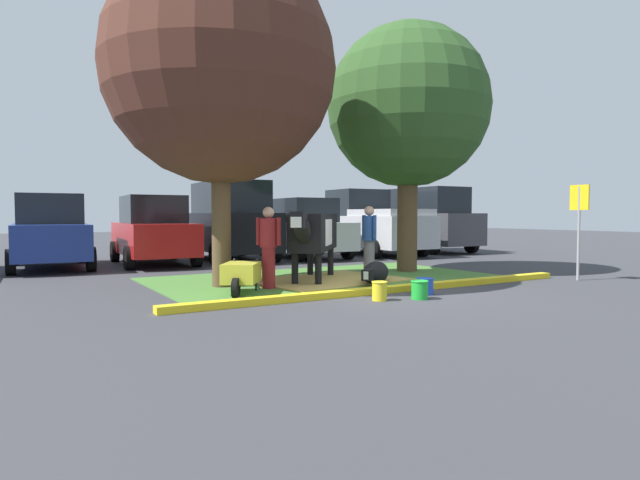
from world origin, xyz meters
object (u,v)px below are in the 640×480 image
Objects in this scene: person_handler at (268,245)px; suv_black at (230,221)px; person_visitor_near at (369,239)px; sedan_blue at (50,232)px; shade_tree_right at (408,107)px; bucket_yellow at (379,291)px; shade_tree_left at (220,68)px; bucket_green at (420,289)px; suv_dark_grey at (427,220)px; wheelbarrow at (241,273)px; cow_holstein at (313,233)px; calf_lying at (375,273)px; sedan_silver at (304,229)px; bucket_blue at (425,286)px; sedan_red at (153,231)px; parking_sign at (579,213)px; pickup_truck_black at (369,224)px.

person_handler is 7.12m from suv_black.
sedan_blue is at bearing 136.30° from person_visitor_near.
bucket_yellow is (-3.45, -3.37, -4.04)m from shade_tree_right.
shade_tree_left is at bearing 132.66° from person_handler.
bucket_green is 0.07× the size of suv_dark_grey.
person_visitor_near is 5.16× the size of bucket_green.
person_visitor_near is at bearing 16.24° from wheelbarrow.
suv_black reaches higher than cow_holstein.
cow_holstein is at bearing 130.15° from calf_lying.
suv_black is 2.58m from sedan_silver.
bucket_green is at bearing -106.75° from sedan_silver.
cow_holstein is 2.14× the size of calf_lying.
wheelbarrow is at bearing -155.71° from cow_holstein.
shade_tree_right is at bearing 54.66° from bucket_blue.
calf_lying is (0.90, -1.07, -0.84)m from cow_holstein.
suv_black is at bearing 70.14° from wheelbarrow.
person_visitor_near reaches higher than cow_holstein.
calf_lying is 0.27× the size of sedan_red.
shade_tree_right is 6.61m from wheelbarrow.
bucket_yellow is 0.07× the size of suv_black.
suv_black reaches higher than bucket_green.
parking_sign is at bearing -14.77° from wheelbarrow.
calf_lying is 3.77× the size of bucket_green.
person_visitor_near is 3.53m from bucket_green.
sedan_silver is at bearing -2.33° from sedan_blue.
cow_holstein is 8.07× the size of bucket_green.
shade_tree_right is at bearing -135.89° from suv_dark_grey.
sedan_blue is 13.45m from suv_dark_grey.
bucket_blue is 11.81m from suv_dark_grey.
person_visitor_near reaches higher than person_handler.
person_handler reaches higher than bucket_yellow.
bucket_blue is at bearing -120.35° from pickup_truck_black.
sedan_red is at bearing 104.55° from bucket_green.
pickup_truck_black is (4.29, 5.84, 0.21)m from person_visitor_near.
sedan_blue reaches higher than cow_holstein.
shade_tree_right is 1.41× the size of sedan_red.
shade_tree_left is at bearing 157.60° from calf_lying.
bucket_yellow is (-5.53, 0.02, -1.33)m from parking_sign.
sedan_red is (-0.63, 6.58, 0.11)m from person_handler.
sedan_silver is at bearing -8.70° from suv_black.
calf_lying is 0.27× the size of sedan_silver.
suv_dark_grey reaches higher than person_visitor_near.
shade_tree_right is at bearing 15.81° from wheelbarrow.
cow_holstein is at bearing 24.29° from wheelbarrow.
bucket_yellow is at bearing 179.80° from parking_sign.
suv_dark_grey is at bearing 47.22° from bucket_green.
suv_black is at bearing 91.91° from bucket_blue.
parking_sign is (5.19, -2.86, 0.43)m from cow_holstein.
sedan_blue is (-6.33, 6.05, 0.08)m from person_visitor_near.
sedan_silver is (7.76, -0.32, 0.00)m from sedan_blue.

